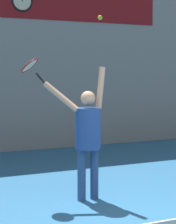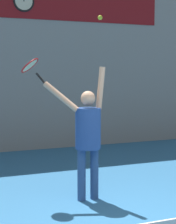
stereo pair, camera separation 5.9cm
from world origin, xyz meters
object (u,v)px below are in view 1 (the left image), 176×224
(tennis_ball, at_px, (100,18))
(tennis_player, at_px, (87,132))
(scoreboard_clock, at_px, (22,1))
(tennis_racket, at_px, (30,66))

(tennis_ball, bearing_deg, tennis_player, 162.47)
(scoreboard_clock, xyz_separation_m, tennis_racket, (-0.89, -3.91, -1.69))
(tennis_player, distance_m, tennis_ball, 1.77)
(scoreboard_clock, bearing_deg, tennis_racket, -102.77)
(scoreboard_clock, relative_size, tennis_racket, 1.25)
(scoreboard_clock, height_order, tennis_racket, scoreboard_clock)
(tennis_ball, bearing_deg, scoreboard_clock, 90.91)
(scoreboard_clock, distance_m, tennis_ball, 4.53)
(tennis_ball, bearing_deg, tennis_racket, 151.64)
(scoreboard_clock, height_order, tennis_player, scoreboard_clock)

